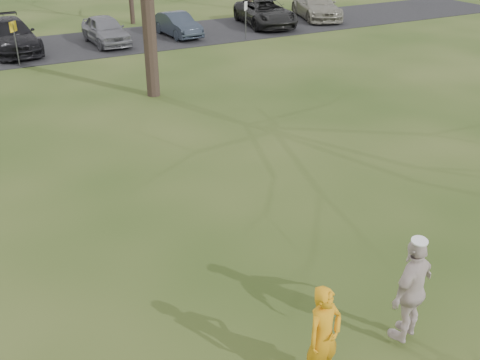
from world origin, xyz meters
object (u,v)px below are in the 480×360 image
at_px(player_defender, 324,337).
at_px(car_5, 177,25).
at_px(car_7, 316,6).
at_px(car_3, 10,36).
at_px(car_4, 106,30).
at_px(car_6, 265,13).
at_px(catching_play, 412,290).

distance_m(player_defender, car_5, 26.15).
xyz_separation_m(car_5, car_7, (10.08, 0.80, 0.15)).
height_order(player_defender, car_3, player_defender).
distance_m(car_4, car_7, 14.22).
bearing_deg(car_6, player_defender, -108.80).
distance_m(car_4, car_6, 10.06).
distance_m(car_6, catching_play, 27.90).
relative_size(car_6, car_7, 1.02).
height_order(car_6, car_7, car_7).
relative_size(car_7, catching_play, 2.72).
bearing_deg(catching_play, car_4, 85.55).
bearing_deg(car_6, car_3, -171.17).
bearing_deg(player_defender, car_4, 73.06).
bearing_deg(car_5, car_4, 175.68).
xyz_separation_m(player_defender, car_7, (17.96, 25.73, -0.06)).
xyz_separation_m(car_3, catching_play, (2.80, -25.46, 0.27)).
height_order(player_defender, car_5, player_defender).
height_order(car_5, car_7, car_7).
height_order(car_3, car_6, car_3).
bearing_deg(car_4, car_6, 0.20).
distance_m(car_4, catching_play, 24.97).
height_order(player_defender, car_4, player_defender).
xyz_separation_m(player_defender, car_3, (-0.98, 25.51, -0.06)).
height_order(car_7, catching_play, catching_play).
bearing_deg(car_7, car_3, -162.29).
bearing_deg(car_5, catching_play, -107.88).
xyz_separation_m(car_5, catching_play, (-6.06, -24.88, 0.42)).
bearing_deg(catching_play, car_7, 57.86).
bearing_deg(car_5, player_defender, -111.74).
distance_m(player_defender, car_4, 25.23).
bearing_deg(car_3, car_4, -10.16).
bearing_deg(player_defender, catching_play, -6.79).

